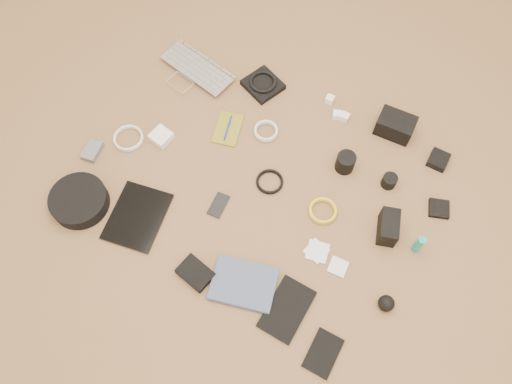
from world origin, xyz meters
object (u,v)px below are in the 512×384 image
at_px(tablet, 137,216).
at_px(phone, 219,205).
at_px(laptop, 190,76).
at_px(headphone_case, 79,201).
at_px(paperback, 238,307).
at_px(dslr_camera, 395,126).

height_order(tablet, phone, tablet).
relative_size(laptop, headphone_case, 1.54).
bearing_deg(tablet, paperback, -23.66).
distance_m(laptop, paperback, 1.03).
bearing_deg(phone, tablet, -146.94).
relative_size(dslr_camera, tablet, 0.58).
xyz_separation_m(dslr_camera, paperback, (-0.23, -0.93, -0.03)).
height_order(phone, headphone_case, headphone_case).
distance_m(phone, headphone_case, 0.53).
height_order(tablet, headphone_case, headphone_case).
height_order(laptop, headphone_case, headphone_case).
distance_m(phone, paperback, 0.40).
xyz_separation_m(tablet, headphone_case, (-0.22, -0.05, 0.02)).
bearing_deg(dslr_camera, laptop, -172.08).
relative_size(laptop, dslr_camera, 2.29).
height_order(laptop, dslr_camera, dslr_camera).
xyz_separation_m(laptop, headphone_case, (-0.07, -0.72, 0.02)).
distance_m(tablet, phone, 0.31).
distance_m(dslr_camera, paperback, 0.96).
bearing_deg(phone, laptop, 127.17).
relative_size(headphone_case, paperback, 0.97).
xyz_separation_m(laptop, dslr_camera, (0.89, 0.14, 0.03)).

